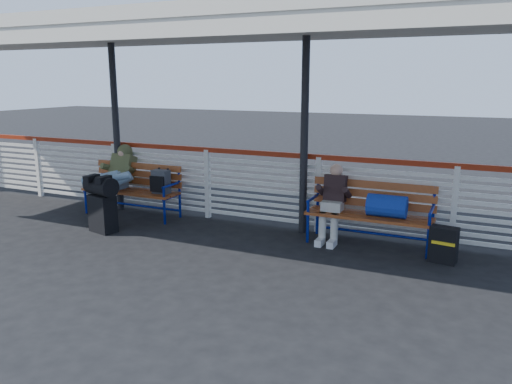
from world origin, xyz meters
The scene contains 9 objects.
ground centered at (0.00, 0.00, 0.00)m, with size 60.00×60.00×0.00m, color black.
fence centered at (0.00, 1.90, 0.66)m, with size 12.08×0.08×1.24m.
canopy centered at (0.00, 0.87, 3.04)m, with size 12.60×3.60×3.16m.
luggage_stack centered at (-1.10, 0.47, 0.49)m, with size 0.60×0.43×0.90m.
bench_left centered at (-1.14, 1.51, 0.58)m, with size 1.80×0.56×0.92m.
bench_right centered at (3.00, 1.56, 0.59)m, with size 1.80×0.56×0.92m.
traveler_man centered at (-1.44, 1.16, 0.73)m, with size 0.94×1.64×0.77m.
companion_person centered at (2.33, 1.55, 0.60)m, with size 0.32×0.66×1.15m.
suitcase_side centered at (3.93, 1.25, 0.24)m, with size 0.38×0.26×0.49m.
Camera 1 is at (4.27, -5.47, 2.37)m, focal length 35.00 mm.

